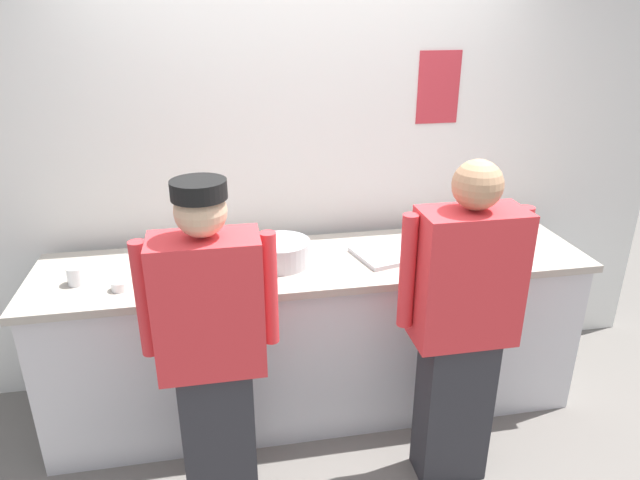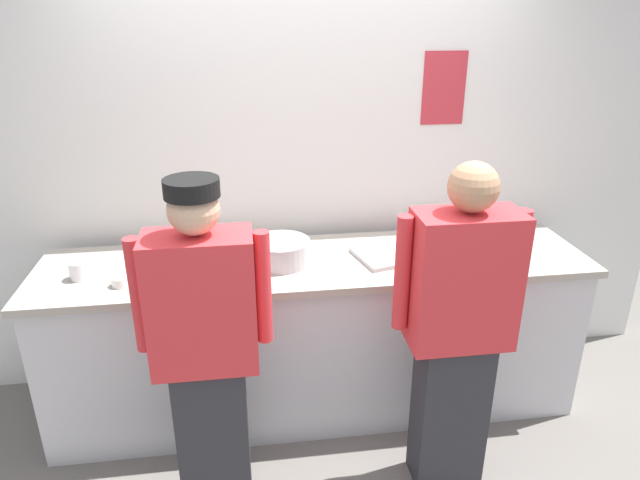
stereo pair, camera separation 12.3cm
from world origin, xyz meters
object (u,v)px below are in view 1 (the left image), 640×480
Objects in this scene: plate_stack_rear at (236,250)px; ramekin_orange_sauce at (120,285)px; plate_stack_front at (486,239)px; chefs_knife at (176,262)px; squeeze_bottle_secondary at (496,218)px; deli_cup at (76,275)px; squeeze_bottle_primary at (210,270)px; chef_near_left at (212,349)px; sheet_tray at (402,251)px; mixing_bowl_steel at (281,252)px; chef_center at (462,324)px; ramekin_red_sauce at (465,255)px.

plate_stack_rear reaches higher than ramekin_orange_sauce.
chefs_knife is (-1.72, 0.09, -0.04)m from plate_stack_front.
deli_cup is at bearing -174.47° from squeeze_bottle_secondary.
squeeze_bottle_primary is at bearing -60.54° from chefs_knife.
ramekin_orange_sauce is 0.31× the size of chefs_knife.
chef_near_left reaches higher than deli_cup.
squeeze_bottle_primary is 2.16× the size of deli_cup.
plate_stack_rear is 2.15× the size of deli_cup.
squeeze_bottle_secondary is 1.86m from chefs_knife.
squeeze_bottle_secondary is (0.63, 0.16, 0.09)m from sheet_tray.
chef_near_left is at bearing -157.47° from plate_stack_front.
chefs_knife is (-1.85, -0.06, -0.10)m from squeeze_bottle_secondary.
plate_stack_rear is at bearing 142.78° from mixing_bowl_steel.
sheet_tray is (0.67, 0.02, -0.05)m from mixing_bowl_steel.
chef_center reaches higher than plate_stack_front.
chefs_knife is at bearing 103.57° from chef_near_left.
chef_near_left is 7.46× the size of squeeze_bottle_secondary.
chef_center is 8.25× the size of squeeze_bottle_primary.
ramekin_orange_sauce is (-1.78, -0.04, 0.00)m from ramekin_red_sauce.
chef_center is 1.21m from squeeze_bottle_primary.
ramekin_red_sauce is (-0.19, -0.15, -0.02)m from plate_stack_front.
chefs_knife is (-0.55, 0.11, -0.06)m from mixing_bowl_steel.
ramekin_orange_sauce is at bearing -132.75° from chefs_knife.
chef_near_left is at bearing -160.02° from ramekin_red_sauce.
plate_stack_rear is 0.71× the size of chefs_knife.
squeeze_bottle_primary is 1.90× the size of ramekin_red_sauce.
chef_near_left is at bearing -47.36° from ramekin_orange_sauce.
squeeze_bottle_secondary reaches higher than ramekin_orange_sauce.
ramekin_orange_sauce is at bearing 173.01° from squeeze_bottle_primary.
chefs_knife is (0.25, 0.27, -0.02)m from ramekin_orange_sauce.
sheet_tray is at bearing 96.78° from chef_center.
chef_near_left reaches higher than ramekin_red_sauce.
chef_near_left is 5.81× the size of chefs_knife.
squeeze_bottle_primary is (-0.37, -0.21, 0.03)m from mixing_bowl_steel.
sheet_tray is (-0.08, 0.65, 0.09)m from chef_center.
squeeze_bottle_secondary is (0.55, 0.81, 0.18)m from chef_center.
ramekin_red_sauce is at bearing -2.05° from deli_cup.
plate_stack_rear is at bearing 79.67° from chef_near_left.
plate_stack_front reaches higher than chefs_knife.
plate_stack_rear is 0.33m from chefs_knife.
mixing_bowl_steel is 0.99m from ramekin_red_sauce.
chef_near_left is 1.12m from chef_center.
mixing_bowl_steel reaches higher than plate_stack_front.
ramekin_orange_sauce is (-1.47, -0.17, 0.01)m from sheet_tray.
plate_stack_front is 1.98m from ramekin_orange_sauce.
squeeze_bottle_secondary reaches higher than squeeze_bottle_primary.
plate_stack_front is at bearing -131.12° from squeeze_bottle_secondary.
chef_near_left reaches higher than plate_stack_front.
ramekin_red_sauce is at bearing 3.70° from squeeze_bottle_primary.
plate_stack_front is 1.24× the size of squeeze_bottle_primary.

